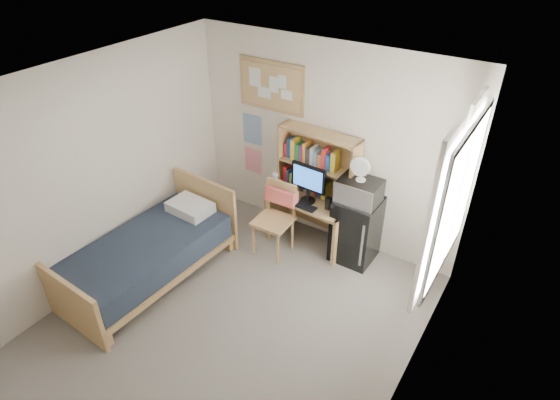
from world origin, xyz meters
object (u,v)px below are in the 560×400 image
Objects in this scene: speaker_right at (328,203)px; desk_fan at (362,170)px; desk_chair at (273,221)px; desk at (309,220)px; speaker_left at (288,189)px; monitor at (308,184)px; microwave at (360,191)px; bed at (148,259)px; bulletin_board at (271,86)px; mini_fridge at (356,229)px.

desk_fan reaches higher than speaker_right.
desk_fan reaches higher than desk_chair.
speaker_right is at bearing 30.82° from desk_chair.
speaker_left is at bearing -168.69° from desk.
speaker_left is at bearing -180.00° from monitor.
microwave reaches higher than desk.
desk_chair is 1.15m from microwave.
desk is 6.97× the size of speaker_left.
desk is 6.66× the size of speaker_right.
monitor is (-0.00, -0.06, 0.59)m from desk.
bed is at bearing -117.50° from speaker_left.
speaker_right reaches higher than bed.
bulletin_board is 3.31× the size of desk_fan.
monitor reaches higher than desk_chair.
desk_fan is at bearing 16.76° from speaker_right.
desk_fan is at bearing 44.19° from bed.
monitor reaches higher than desk.
microwave is at bearing 44.19° from bed.
bulletin_board is at bearing 158.99° from monitor.
speaker_right is at bearing 0.00° from speaker_left.
monitor is 0.66m from microwave.
bulletin_board is at bearing 148.02° from speaker_left.
monitor is at bearing 52.51° from desk_chair.
bulletin_board reaches higher than bed.
desk_chair is at bearing -56.21° from bulletin_board.
speaker_right reaches higher than speaker_left.
mini_fridge is (1.41, -0.26, -1.49)m from bulletin_board.
desk is at bearing 55.81° from bed.
speaker_left is (-0.02, 0.39, 0.26)m from desk_chair.
speaker_left is (0.46, -0.33, -1.17)m from bulletin_board.
monitor is 3.15× the size of speaker_right.
speaker_left is (-0.95, -0.07, 0.31)m from mini_fridge.
bed is 12.38× the size of speaker_right.
mini_fridge is at bearing 90.00° from desk_fan.
desk_fan is (0.65, 0.07, 0.37)m from monitor.
mini_fridge is 0.82m from monitor.
desk_fan reaches higher than desk.
monitor is at bearing -173.44° from microwave.
desk_fan is (1.41, -0.28, -0.63)m from bulletin_board.
microwave is at bearing 9.15° from monitor.
desk_chair is 0.64m from monitor.
microwave is (0.65, 0.01, 0.67)m from desk.
desk_fan reaches higher than bed.
monitor is at bearing -180.00° from speaker_right.
bulletin_board is 1.62m from speaker_right.
monitor is 0.35m from speaker_right.
bed is at bearing -131.39° from speaker_right.
desk is at bearing 168.69° from speaker_right.
desk_chair is (0.48, -0.72, -1.44)m from bulletin_board.
desk_chair reaches higher than mini_fridge.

